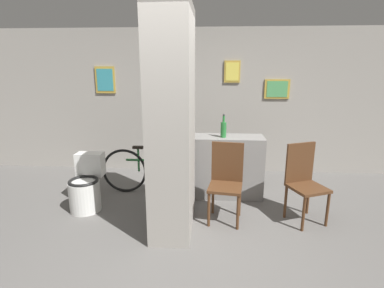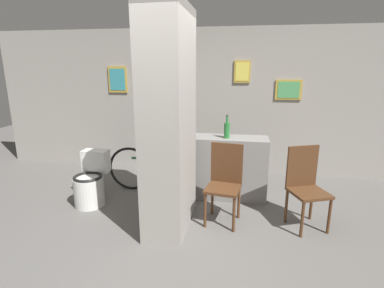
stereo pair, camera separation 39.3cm
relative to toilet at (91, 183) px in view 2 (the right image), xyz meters
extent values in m
plane|color=#5B5956|center=(1.38, -0.89, -0.31)|extent=(14.00, 14.00, 0.00)
cube|color=gray|center=(1.38, 1.74, 0.99)|extent=(8.00, 0.06, 2.60)
cube|color=#B79338|center=(-0.22, 1.70, 1.39)|extent=(0.36, 0.02, 0.48)
cube|color=teal|center=(-0.22, 1.68, 1.39)|extent=(0.30, 0.01, 0.39)
cube|color=#B79338|center=(2.88, 1.70, 1.24)|extent=(0.44, 0.02, 0.34)
cube|color=#4C9959|center=(2.88, 1.68, 1.24)|extent=(0.36, 0.01, 0.28)
cube|color=#B79338|center=(2.08, 1.70, 1.54)|extent=(0.28, 0.02, 0.38)
cube|color=#E0CC4C|center=(2.08, 1.68, 1.54)|extent=(0.23, 0.01, 0.31)
cube|color=gray|center=(1.27, -0.36, 0.99)|extent=(0.46, 1.05, 2.60)
cylinder|color=black|center=(1.03, -0.57, 1.24)|extent=(0.03, 0.40, 0.40)
cylinder|color=red|center=(1.02, -0.57, 1.24)|extent=(0.01, 0.07, 0.07)
cube|color=gray|center=(1.95, 0.57, 0.16)|extent=(1.12, 0.44, 0.93)
cylinder|color=silver|center=(0.00, -0.06, -0.10)|extent=(0.42, 0.42, 0.42)
torus|color=black|center=(0.00, -0.06, 0.12)|extent=(0.40, 0.40, 0.04)
cube|color=silver|center=(0.00, 0.21, 0.27)|extent=(0.38, 0.20, 0.33)
cylinder|color=#4C2D19|center=(1.71, -0.38, -0.09)|extent=(0.04, 0.04, 0.45)
cylinder|color=#4C2D19|center=(2.06, -0.44, -0.09)|extent=(0.04, 0.04, 0.45)
cylinder|color=#4C2D19|center=(1.76, -0.03, -0.09)|extent=(0.04, 0.04, 0.45)
cylinder|color=#4C2D19|center=(2.11, -0.08, -0.09)|extent=(0.04, 0.04, 0.45)
cube|color=#4C2D19|center=(1.91, -0.23, 0.15)|extent=(0.47, 0.47, 0.04)
cube|color=#4C2D19|center=(1.94, -0.05, 0.43)|extent=(0.41, 0.09, 0.52)
cylinder|color=#4C2D19|center=(2.85, -0.42, -0.09)|extent=(0.04, 0.04, 0.45)
cylinder|color=#4C2D19|center=(3.18, -0.29, -0.09)|extent=(0.04, 0.04, 0.45)
cylinder|color=#4C2D19|center=(2.71, -0.09, -0.09)|extent=(0.04, 0.04, 0.45)
cylinder|color=#4C2D19|center=(3.04, 0.04, -0.09)|extent=(0.04, 0.04, 0.45)
cube|color=#4C2D19|center=(2.94, -0.19, 0.15)|extent=(0.54, 0.54, 0.04)
cube|color=#4C2D19|center=(2.87, -0.01, 0.43)|extent=(0.39, 0.18, 0.52)
torus|color=black|center=(0.37, 0.59, 0.04)|extent=(0.71, 0.04, 0.71)
torus|color=black|center=(1.30, 0.59, 0.04)|extent=(0.71, 0.04, 0.71)
cylinder|color=#266633|center=(0.84, 0.59, 0.22)|extent=(0.86, 0.04, 0.04)
cylinder|color=#266633|center=(0.61, 0.59, 0.22)|extent=(0.03, 0.03, 0.37)
cylinder|color=#266633|center=(1.26, 0.59, 0.22)|extent=(0.03, 0.03, 0.33)
cube|color=black|center=(0.61, 0.59, 0.43)|extent=(0.16, 0.06, 0.04)
cylinder|color=#262626|center=(1.26, 0.59, 0.39)|extent=(0.03, 0.42, 0.03)
cylinder|color=#267233|center=(1.90, 0.52, 0.73)|extent=(0.08, 0.08, 0.22)
cylinder|color=#267233|center=(1.90, 0.52, 0.89)|extent=(0.03, 0.03, 0.10)
sphere|color=#333333|center=(1.90, 0.52, 0.95)|extent=(0.04, 0.04, 0.04)
camera|label=1|loc=(1.73, -3.76, 1.63)|focal=28.00mm
camera|label=2|loc=(2.12, -3.72, 1.63)|focal=28.00mm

